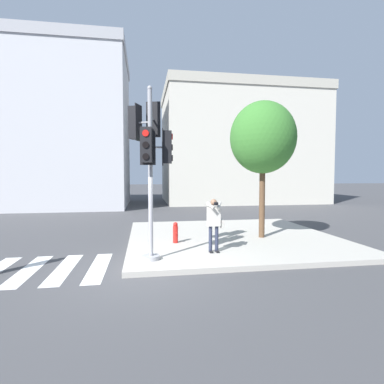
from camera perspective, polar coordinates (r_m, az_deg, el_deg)
The scene contains 8 objects.
ground_plane at distance 8.34m, azimuth -9.43°, elevation -14.65°, with size 160.00×160.00×0.00m, color #424244.
sidewalk_corner at distance 12.20m, azimuth 7.50°, elevation -8.54°, with size 8.00×8.00×0.15m.
traffic_signal_pole at distance 8.53m, azimuth -7.87°, elevation 8.02°, with size 1.24×1.26×4.87m.
person_photographer at distance 9.37m, azimuth 4.26°, elevation -5.44°, with size 0.58×0.54×1.66m.
street_tree at distance 11.89m, azimuth 13.34°, elevation 9.98°, with size 2.49×2.49×5.21m.
fire_hydrant at distance 10.73m, azimuth -3.17°, elevation -7.72°, with size 0.18×0.24×0.74m.
building_left at distance 28.02m, azimuth -28.94°, elevation 10.55°, with size 15.98×9.29×12.66m.
building_right at distance 30.55m, azimuth 8.75°, elevation 8.57°, with size 14.73×10.03×10.87m.
Camera 1 is at (0.05, -7.94, 2.54)m, focal length 28.00 mm.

